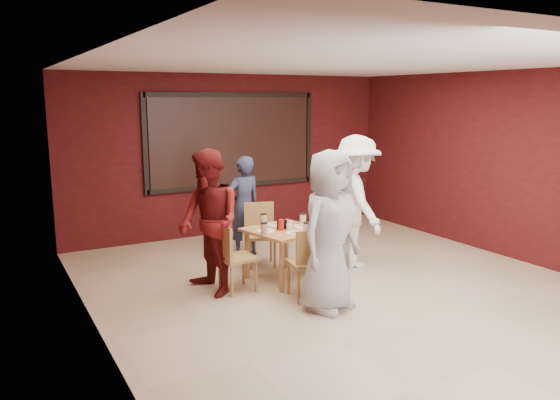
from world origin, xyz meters
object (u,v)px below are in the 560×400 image
chair_front (310,259)px  chair_right (329,235)px  chair_back (260,230)px  diner_front (329,231)px  diner_right (356,201)px  diner_left (209,223)px  chair_left (232,254)px  dining_table (284,235)px  diner_back (244,206)px

chair_front → chair_right: chair_right is taller
chair_back → diner_front: 1.95m
chair_front → diner_front: 0.54m
chair_right → diner_right: diner_right is taller
diner_front → diner_left: diner_front is taller
chair_left → diner_left: bearing=158.8°
diner_front → diner_right: size_ratio=0.98×
chair_right → diner_front: (-0.77, -1.14, 0.40)m
diner_right → dining_table: bearing=103.4°
chair_front → chair_left: 0.98m
chair_front → diner_left: bearing=139.8°
dining_table → diner_back: 1.29m
diner_left → chair_front: bearing=43.0°
chair_front → diner_left: 1.30m
diner_front → dining_table: bearing=65.5°
diner_left → diner_right: size_ratio=0.95×
chair_right → diner_front: size_ratio=0.50×
diner_back → diner_left: size_ratio=0.86×
chair_back → diner_right: diner_right is taller
diner_right → chair_back: bearing=69.7°
dining_table → diner_front: bearing=-93.2°
chair_front → chair_right: (0.82, 0.80, 0.02)m
diner_back → diner_left: bearing=44.7°
chair_front → diner_back: 2.10m
chair_front → chair_back: (0.14, 1.56, 0.01)m
chair_right → diner_left: (-1.76, 0.00, 0.38)m
chair_front → diner_left: size_ratio=0.49×
dining_table → diner_front: 1.18m
diner_left → diner_right: (2.26, 0.07, 0.04)m
dining_table → diner_front: (-0.06, -1.14, 0.31)m
chair_back → diner_left: diner_left is taller
diner_right → diner_left: bearing=102.0°
chair_front → chair_back: size_ratio=0.99×
chair_back → diner_left: 1.38m
dining_table → chair_back: size_ratio=1.16×
diner_front → diner_back: 2.43m
dining_table → diner_back: diner_back is taller
diner_front → diner_right: bearing=22.2°
chair_back → chair_left: bearing=-133.8°
chair_back → diner_back: (-0.02, 0.51, 0.26)m
chair_back → diner_right: 1.44m
chair_left → diner_right: diner_right is taller
chair_left → dining_table: bearing=7.1°
chair_front → diner_right: diner_right is taller
chair_front → chair_back: bearing=85.0°
diner_front → diner_back: diner_front is taller
chair_front → diner_right: bearing=33.3°
chair_right → dining_table: bearing=179.9°
diner_left → diner_front: bearing=34.1°
chair_left → diner_back: (0.81, 1.38, 0.28)m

